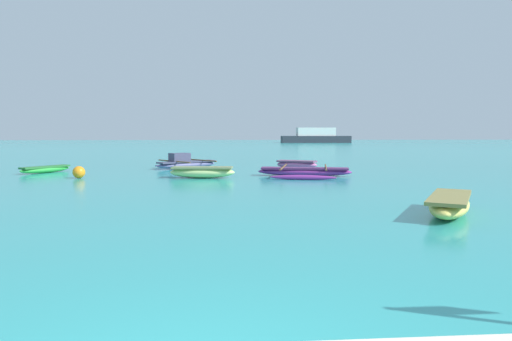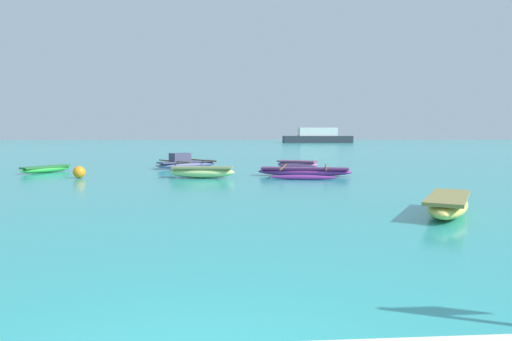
% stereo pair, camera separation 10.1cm
% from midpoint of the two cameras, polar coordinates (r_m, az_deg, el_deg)
% --- Properties ---
extents(moored_boat_0, '(2.28, 2.96, 0.46)m').
position_cam_midpoint_polar(moored_boat_0, '(11.52, 22.81, -3.90)').
color(moored_boat_0, '#E2CF5F').
rests_on(moored_boat_0, ground_plane).
extents(moored_boat_1, '(2.33, 1.77, 0.44)m').
position_cam_midpoint_polar(moored_boat_1, '(24.25, 5.00, 0.78)').
color(moored_boat_1, '#C061A2').
rests_on(moored_boat_1, ground_plane).
extents(moored_boat_2, '(1.89, 2.54, 0.32)m').
position_cam_midpoint_polar(moored_boat_2, '(24.07, -24.94, 0.18)').
color(moored_boat_2, green).
rests_on(moored_boat_2, ground_plane).
extents(moored_boat_3, '(3.71, 3.95, 0.84)m').
position_cam_midpoint_polar(moored_boat_3, '(24.71, -8.89, 0.89)').
color(moored_boat_3, slate).
rests_on(moored_boat_3, ground_plane).
extents(moored_boat_4, '(2.83, 1.16, 0.48)m').
position_cam_midpoint_polar(moored_boat_4, '(19.43, -6.87, -0.16)').
color(moored_boat_4, '#C5E187').
rests_on(moored_boat_4, ground_plane).
extents(moored_boat_5, '(4.22, 4.01, 0.43)m').
position_cam_midpoint_polar(moored_boat_5, '(20.27, 5.94, -0.13)').
color(moored_boat_5, '#892F8D').
rests_on(moored_boat_5, ground_plane).
extents(mooring_buoy_0, '(0.51, 0.51, 0.51)m').
position_cam_midpoint_polar(mooring_buoy_0, '(20.61, -21.39, -0.20)').
color(mooring_buoy_0, orange).
rests_on(mooring_buoy_0, ground_plane).
extents(distant_ferry, '(13.18, 2.90, 2.90)m').
position_cam_midpoint_polar(distant_ferry, '(88.27, 7.45, 4.22)').
color(distant_ferry, '#2D333D').
rests_on(distant_ferry, ground_plane).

